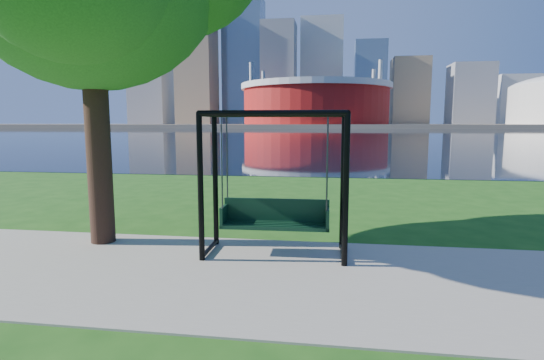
# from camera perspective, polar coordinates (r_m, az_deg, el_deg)

# --- Properties ---
(ground) EXTENTS (900.00, 900.00, 0.00)m
(ground) POSITION_cam_1_polar(r_m,az_deg,el_deg) (7.28, 0.30, -11.53)
(ground) COLOR #1E5114
(ground) RESTS_ON ground
(path) EXTENTS (120.00, 4.00, 0.03)m
(path) POSITION_cam_1_polar(r_m,az_deg,el_deg) (6.81, -0.30, -12.78)
(path) COLOR #9E937F
(path) RESTS_ON ground
(river) EXTENTS (900.00, 180.00, 0.02)m
(river) POSITION_cam_1_polar(r_m,az_deg,el_deg) (108.84, 7.93, 6.28)
(river) COLOR black
(river) RESTS_ON ground
(far_bank) EXTENTS (900.00, 228.00, 2.00)m
(far_bank) POSITION_cam_1_polar(r_m,az_deg,el_deg) (312.82, 8.28, 7.27)
(far_bank) COLOR #937F60
(far_bank) RESTS_ON ground
(stadium) EXTENTS (83.00, 83.00, 32.00)m
(stadium) POSITION_cam_1_polar(r_m,az_deg,el_deg) (242.35, 5.89, 10.36)
(stadium) COLOR maroon
(stadium) RESTS_ON far_bank
(skyline) EXTENTS (392.00, 66.00, 96.50)m
(skyline) POSITION_cam_1_polar(r_m,az_deg,el_deg) (327.96, 7.65, 13.40)
(skyline) COLOR gray
(skyline) RESTS_ON far_bank
(swing) EXTENTS (2.57, 1.17, 2.61)m
(swing) POSITION_cam_1_polar(r_m,az_deg,el_deg) (7.60, 0.44, -0.93)
(swing) COLOR black
(swing) RESTS_ON ground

